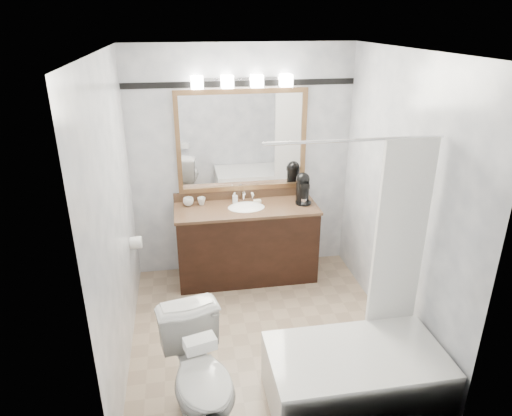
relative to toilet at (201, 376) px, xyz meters
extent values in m
cube|color=tan|center=(0.61, 0.92, -0.41)|extent=(2.40, 2.60, 0.01)
cube|color=white|center=(0.61, 0.92, 2.10)|extent=(2.40, 2.60, 0.01)
cube|color=white|center=(0.61, 2.23, 0.84)|extent=(2.40, 0.01, 2.50)
cube|color=white|center=(0.61, -0.38, 0.84)|extent=(2.40, 0.01, 2.50)
cube|color=white|center=(-0.59, 0.92, 0.84)|extent=(0.01, 2.60, 2.50)
cube|color=white|center=(1.82, 0.92, 0.84)|extent=(0.01, 2.60, 2.50)
cube|color=black|center=(0.61, 1.94, 0.00)|extent=(1.50, 0.55, 0.82)
cube|color=brown|center=(0.61, 1.94, 0.43)|extent=(1.53, 0.58, 0.03)
cube|color=brown|center=(0.61, 2.21, 0.49)|extent=(1.53, 0.03, 0.10)
ellipsoid|color=white|center=(0.61, 1.94, 0.41)|extent=(0.44, 0.34, 0.14)
cube|color=#966B44|center=(0.61, 2.20, 1.62)|extent=(1.40, 0.04, 0.05)
cube|color=#966B44|center=(0.61, 2.20, 0.57)|extent=(1.40, 0.04, 0.05)
cube|color=#966B44|center=(-0.06, 2.20, 1.09)|extent=(0.05, 0.04, 1.00)
cube|color=#966B44|center=(1.29, 2.20, 1.09)|extent=(0.05, 0.04, 1.00)
cube|color=white|center=(0.61, 2.21, 1.09)|extent=(1.30, 0.01, 1.00)
cube|color=silver|center=(0.61, 2.19, 1.74)|extent=(0.90, 0.05, 0.03)
cube|color=white|center=(0.16, 2.14, 1.72)|extent=(0.12, 0.12, 0.12)
cube|color=white|center=(0.46, 2.14, 1.72)|extent=(0.12, 0.12, 0.12)
cube|color=white|center=(0.76, 2.14, 1.72)|extent=(0.12, 0.12, 0.12)
cube|color=white|center=(1.06, 2.14, 1.72)|extent=(0.12, 0.12, 0.12)
cube|color=black|center=(0.61, 2.21, 1.69)|extent=(2.40, 0.01, 0.06)
cube|color=white|center=(1.14, 0.00, -0.18)|extent=(1.30, 0.72, 0.45)
cylinder|color=silver|center=(1.14, 0.38, 1.54)|extent=(1.30, 0.02, 0.02)
cube|color=white|center=(1.56, 0.37, 0.77)|extent=(0.40, 0.04, 1.55)
cylinder|color=white|center=(-0.53, 1.58, 0.29)|extent=(0.11, 0.12, 0.12)
imported|color=white|center=(0.00, 0.00, 0.00)|extent=(0.61, 0.88, 0.81)
cube|color=white|center=(0.00, -0.20, 0.45)|extent=(0.22, 0.15, 0.08)
cylinder|color=black|center=(1.24, 1.93, 0.45)|extent=(0.17, 0.17, 0.02)
cylinder|color=black|center=(1.24, 1.99, 0.58)|extent=(0.14, 0.14, 0.25)
sphere|color=black|center=(1.24, 1.99, 0.70)|extent=(0.15, 0.15, 0.15)
cube|color=black|center=(1.24, 1.91, 0.66)|extent=(0.10, 0.10, 0.05)
cylinder|color=silver|center=(1.24, 1.91, 0.48)|extent=(0.06, 0.06, 0.06)
imported|color=white|center=(0.01, 2.09, 0.49)|extent=(0.14, 0.14, 0.09)
imported|color=white|center=(0.15, 2.09, 0.48)|extent=(0.10, 0.10, 0.08)
imported|color=white|center=(0.51, 2.08, 0.50)|extent=(0.05, 0.06, 0.12)
cube|color=beige|center=(0.75, 2.05, 0.46)|extent=(0.08, 0.05, 0.03)
camera|label=1|loc=(-0.04, -2.51, 2.32)|focal=32.00mm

